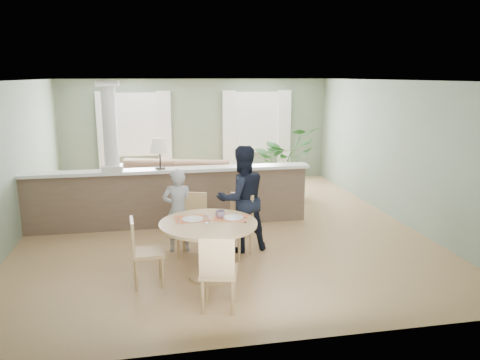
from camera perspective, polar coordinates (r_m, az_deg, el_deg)
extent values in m
plane|color=tan|center=(8.87, -2.54, -5.68)|extent=(8.00, 8.00, 0.00)
cube|color=gray|center=(12.47, -5.28, 5.98)|extent=(7.00, 0.02, 2.70)
cube|color=gray|center=(8.76, -25.92, 1.93)|extent=(0.02, 8.00, 2.70)
cube|color=gray|center=(9.67, 18.40, 3.46)|extent=(0.02, 8.00, 2.70)
cube|color=gray|center=(4.72, 4.38, -5.12)|extent=(7.00, 0.02, 2.70)
cube|color=white|center=(8.42, -2.72, 12.04)|extent=(7.00, 8.00, 0.02)
cube|color=white|center=(12.37, -12.73, 6.60)|extent=(1.10, 0.02, 1.50)
cube|color=white|center=(12.35, -12.73, 6.59)|extent=(1.22, 0.04, 1.62)
cube|color=white|center=(12.67, 1.98, 7.04)|extent=(1.10, 0.02, 1.50)
cube|color=white|center=(12.65, 2.01, 7.03)|extent=(1.22, 0.04, 1.62)
cube|color=silver|center=(12.36, -16.16, 5.01)|extent=(0.35, 0.10, 2.30)
cube|color=silver|center=(12.31, -9.17, 5.32)|extent=(0.35, 0.10, 2.30)
cube|color=silver|center=(12.48, -1.31, 5.57)|extent=(0.35, 0.10, 2.30)
cube|color=silver|center=(12.81, 5.35, 5.70)|extent=(0.35, 0.10, 2.30)
cube|color=brown|center=(8.83, -8.56, -2.34)|extent=(5.20, 0.22, 1.05)
cube|color=white|center=(8.71, -8.68, 1.20)|extent=(5.32, 0.36, 0.06)
cube|color=white|center=(8.71, -15.28, 1.44)|extent=(0.36, 0.36, 0.10)
cylinder|color=white|center=(8.61, -15.56, 6.31)|extent=(0.26, 0.26, 1.39)
cube|color=white|center=(8.56, -15.86, 11.26)|extent=(0.38, 0.38, 0.10)
cylinder|color=black|center=(8.69, -9.67, 1.45)|extent=(0.18, 0.18, 0.03)
cylinder|color=black|center=(8.66, -9.71, 2.45)|extent=(0.03, 0.03, 0.28)
cone|color=beige|center=(8.62, -9.78, 4.22)|extent=(0.36, 0.36, 0.26)
imported|color=#8F674E|center=(10.35, -8.44, -0.47)|extent=(3.39, 2.11, 0.93)
imported|color=#2E6327|center=(10.95, 5.26, 2.22)|extent=(1.87, 1.78, 1.63)
cylinder|color=tan|center=(6.74, -3.79, -11.61)|extent=(0.57, 0.57, 0.04)
cylinder|color=tan|center=(6.59, -3.84, -8.54)|extent=(0.15, 0.15, 0.73)
cylinder|color=tan|center=(6.46, -3.89, -5.34)|extent=(1.35, 1.35, 0.04)
cube|color=red|center=(6.61, -5.83, -4.72)|extent=(0.49, 0.36, 0.01)
cube|color=red|center=(6.63, -1.08, -4.61)|extent=(0.57, 0.48, 0.01)
cylinder|color=silver|center=(6.58, -5.80, -4.73)|extent=(0.29, 0.29, 0.01)
cylinder|color=silver|center=(6.61, -0.85, -4.58)|extent=(0.29, 0.29, 0.01)
cylinder|color=white|center=(6.41, -4.07, -4.79)|extent=(0.08, 0.08, 0.10)
cube|color=silver|center=(6.52, -6.32, -4.83)|extent=(0.02, 0.20, 0.00)
cube|color=silver|center=(6.55, -7.50, -4.88)|extent=(0.02, 0.24, 0.00)
cylinder|color=white|center=(6.41, 0.63, -4.94)|extent=(0.04, 0.04, 0.07)
cylinder|color=silver|center=(6.39, 0.63, -4.59)|extent=(0.04, 0.04, 0.01)
imported|color=#2873BE|center=(6.62, -2.43, -4.20)|extent=(0.14, 0.14, 0.11)
cube|color=tan|center=(7.39, -5.91, -5.67)|extent=(0.55, 0.55, 0.05)
cylinder|color=tan|center=(7.35, -7.53, -7.86)|extent=(0.04, 0.04, 0.45)
cylinder|color=tan|center=(7.27, -4.78, -8.01)|extent=(0.04, 0.04, 0.45)
cylinder|color=tan|center=(7.67, -6.90, -6.94)|extent=(0.04, 0.04, 0.45)
cylinder|color=tan|center=(7.60, -4.26, -7.07)|extent=(0.04, 0.04, 0.45)
cube|color=tan|center=(7.50, -5.64, -3.29)|extent=(0.41, 0.16, 0.48)
cube|color=tan|center=(7.33, -0.56, -5.79)|extent=(0.62, 0.62, 0.05)
cylinder|color=tan|center=(7.37, -2.46, -7.73)|extent=(0.04, 0.04, 0.45)
cylinder|color=tan|center=(7.19, -0.10, -8.25)|extent=(0.04, 0.04, 0.45)
cylinder|color=tan|center=(7.64, -0.97, -6.95)|extent=(0.04, 0.04, 0.45)
cylinder|color=tan|center=(7.47, 1.33, -7.42)|extent=(0.04, 0.04, 0.45)
cube|color=tan|center=(7.42, 0.25, -3.48)|extent=(0.33, 0.31, 0.48)
cube|color=tan|center=(5.75, -2.60, -11.14)|extent=(0.53, 0.53, 0.05)
cylinder|color=tan|center=(6.00, -0.68, -12.64)|extent=(0.04, 0.04, 0.45)
cylinder|color=tan|center=(6.03, -4.11, -12.53)|extent=(0.04, 0.04, 0.45)
cylinder|color=tan|center=(5.68, -0.94, -14.16)|extent=(0.04, 0.04, 0.45)
cylinder|color=tan|center=(5.72, -4.57, -14.02)|extent=(0.04, 0.04, 0.45)
cube|color=tan|center=(5.47, -2.84, -9.49)|extent=(0.41, 0.14, 0.48)
cube|color=tan|center=(6.49, -11.17, -8.69)|extent=(0.45, 0.45, 0.05)
cylinder|color=tan|center=(6.43, -9.43, -11.09)|extent=(0.04, 0.04, 0.43)
cylinder|color=tan|center=(6.75, -9.71, -9.95)|extent=(0.04, 0.04, 0.43)
cylinder|color=tan|center=(6.42, -12.52, -11.29)|extent=(0.04, 0.04, 0.43)
cylinder|color=tan|center=(6.73, -12.65, -10.13)|extent=(0.04, 0.04, 0.43)
cube|color=tan|center=(6.40, -12.97, -6.71)|extent=(0.07, 0.40, 0.46)
imported|color=#96969A|center=(7.54, -7.55, -3.69)|extent=(0.51, 0.35, 1.36)
imported|color=black|center=(7.48, 0.22, -2.29)|extent=(0.94, 0.79, 1.72)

